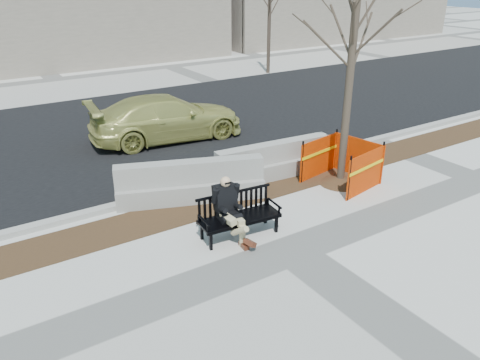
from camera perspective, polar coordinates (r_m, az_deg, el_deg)
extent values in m
plane|color=beige|center=(9.43, 6.11, -8.30)|extent=(120.00, 120.00, 0.00)
cube|color=#47301C|center=(11.29, -2.13, -2.40)|extent=(40.00, 1.20, 0.02)
cube|color=black|center=(16.55, -13.29, 5.67)|extent=(60.00, 10.40, 0.01)
cube|color=#9E9B93|center=(12.02, -4.47, -0.47)|extent=(60.00, 0.25, 0.12)
imported|color=tan|center=(15.57, -8.54, 4.89)|extent=(5.00, 2.46, 1.40)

